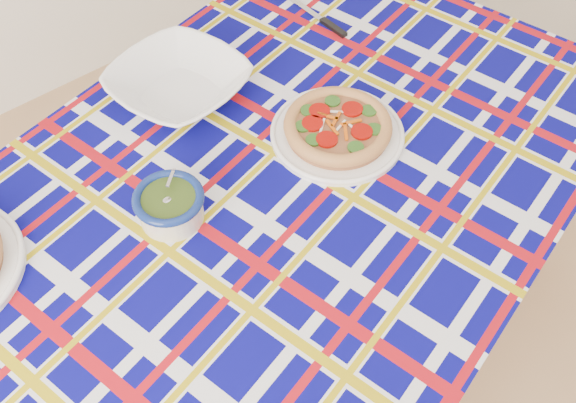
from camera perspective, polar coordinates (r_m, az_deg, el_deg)
dining_table at (r=1.40m, az=-1.54°, el=-0.77°), size 1.86×1.38×0.78m
tablecloth at (r=1.38m, az=-1.57°, el=-0.12°), size 1.90×1.42×0.11m
main_focaccia_plate at (r=1.41m, az=4.45°, el=6.66°), size 0.34×0.34×0.06m
pesto_bowl at (r=1.27m, az=-10.48°, el=-0.20°), size 0.17×0.17×0.08m
serving_bowl at (r=1.52m, az=-9.69°, el=10.24°), size 0.36×0.36×0.07m
table_knife at (r=1.78m, az=1.80°, el=16.68°), size 0.02×0.23×0.01m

